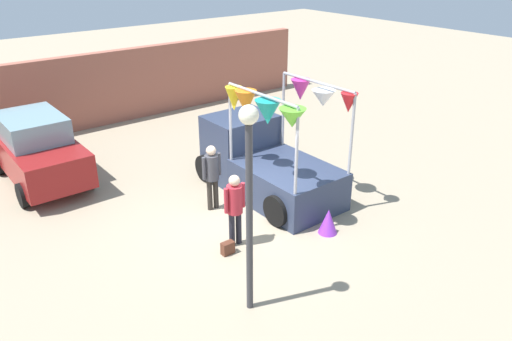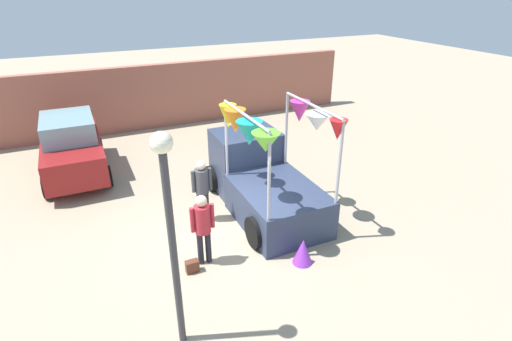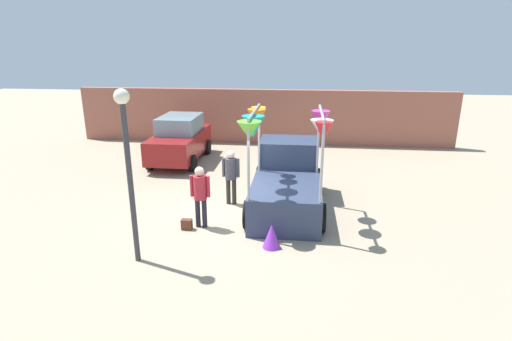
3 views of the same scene
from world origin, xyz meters
TOP-DOWN VIEW (x-y plane):
  - ground_plane at (0.00, 0.00)m, footprint 60.00×60.00m
  - vendor_truck at (1.48, 1.17)m, footprint 2.55×4.18m
  - parked_car at (-3.04, 5.37)m, footprint 1.88×4.00m
  - person_customer at (-0.70, -0.60)m, footprint 0.53×0.34m
  - person_vendor at (-0.18, 1.07)m, footprint 0.53×0.34m
  - handbag at (-1.05, -0.80)m, footprint 0.28×0.16m
  - street_lamp at (-1.72, -2.45)m, footprint 0.32×0.32m
  - brick_boundary_wall at (0.00, 8.89)m, footprint 18.00×0.36m
  - folded_kite_bundle_violet at (1.24, -1.52)m, footprint 0.52×0.52m

SIDE VIEW (x-z plane):
  - ground_plane at x=0.00m, z-range 0.00..0.00m
  - handbag at x=-1.05m, z-range 0.00..0.28m
  - folded_kite_bundle_violet at x=1.24m, z-range 0.00..0.60m
  - vendor_truck at x=1.48m, z-range -0.60..2.43m
  - parked_car at x=-3.04m, z-range 0.00..1.88m
  - person_customer at x=-0.70m, z-range 0.18..1.85m
  - person_vendor at x=-0.18m, z-range 0.18..1.86m
  - brick_boundary_wall at x=0.00m, z-range 0.00..2.60m
  - street_lamp at x=-1.72m, z-range 0.59..4.44m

